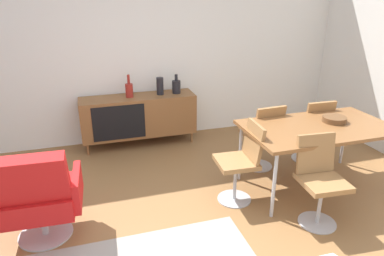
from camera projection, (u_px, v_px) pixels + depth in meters
name	position (u px, v px, depth m)	size (l,w,h in m)	color
ground_plane	(184.00, 244.00, 3.14)	(8.32, 8.32, 0.00)	olive
wall_back	(132.00, 44.00, 4.94)	(6.80, 0.12, 2.80)	white
sideboard	(138.00, 115.00, 5.02)	(1.60, 0.45, 0.72)	brown
vase_cobalt	(176.00, 86.00, 5.04)	(0.12, 0.12, 0.27)	black
vase_sculptural_dark	(160.00, 86.00, 4.96)	(0.10, 0.10, 0.24)	black
vase_ceramic_small	(129.00, 90.00, 4.85)	(0.10, 0.10, 0.31)	maroon
dining_table	(318.00, 130.00, 3.81)	(1.60, 0.90, 0.74)	brown
wooden_bowl_on_table	(334.00, 119.00, 3.91)	(0.26, 0.26, 0.06)	brown
dining_chair_back_right	(312.00, 128.00, 4.49)	(0.41, 0.44, 0.86)	#9E7042
dining_chair_front_left	(320.00, 177.00, 3.30)	(0.43, 0.45, 0.86)	#9E7042
dining_chair_near_window	(242.00, 160.00, 3.65)	(0.45, 0.42, 0.86)	#9E7042
dining_chair_back_left	(263.00, 134.00, 4.30)	(0.43, 0.45, 0.86)	#9E7042
lounge_chair_red	(37.00, 195.00, 3.02)	(0.75, 0.68, 0.95)	red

